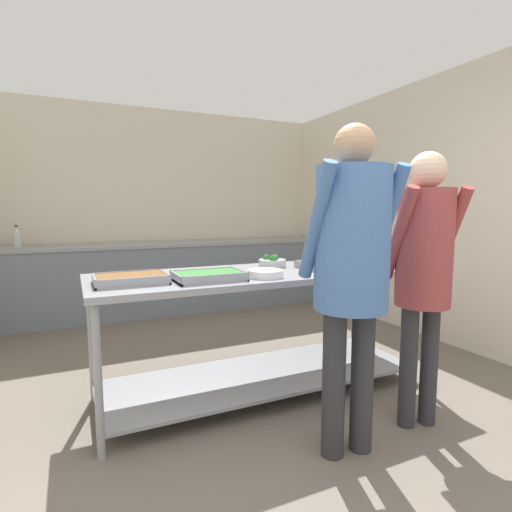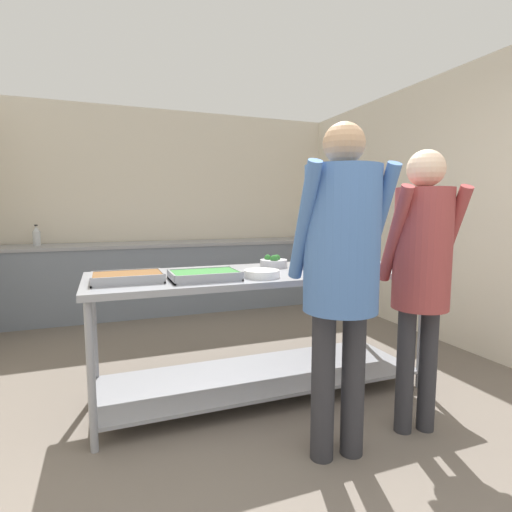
{
  "view_description": "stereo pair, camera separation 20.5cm",
  "coord_description": "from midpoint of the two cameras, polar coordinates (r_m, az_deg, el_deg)",
  "views": [
    {
      "loc": [
        -1.14,
        -1.15,
        1.32
      ],
      "look_at": [
        0.08,
        1.47,
        0.99
      ],
      "focal_mm": 28.0,
      "sensor_mm": 36.0,
      "label": 1
    },
    {
      "loc": [
        -0.95,
        -1.23,
        1.32
      ],
      "look_at": [
        0.08,
        1.47,
        0.99
      ],
      "focal_mm": 28.0,
      "sensor_mm": 36.0,
      "label": 2
    }
  ],
  "objects": [
    {
      "name": "wall_right",
      "position": [
        4.69,
        19.4,
        6.29
      ],
      "size": [
        0.06,
        4.47,
        2.65
      ],
      "color": "beige",
      "rests_on": "ground_plane"
    },
    {
      "name": "water_bottle",
      "position": [
        5.29,
        -31.96,
        2.3
      ],
      "size": [
        0.08,
        0.08,
        0.25
      ],
      "color": "silver",
      "rests_on": "back_counter"
    },
    {
      "name": "broccoli_bowl",
      "position": [
        3.05,
        0.41,
        -0.92
      ],
      "size": [
        0.21,
        0.21,
        0.1
      ],
      "color": "#B2B2B7",
      "rests_on": "serving_counter"
    },
    {
      "name": "plate_stack",
      "position": [
        2.58,
        -0.92,
        -2.54
      ],
      "size": [
        0.24,
        0.24,
        0.05
      ],
      "color": "white",
      "rests_on": "serving_counter"
    },
    {
      "name": "guest_serving_right",
      "position": [
        2.1,
        10.79,
        -0.11
      ],
      "size": [
        0.51,
        0.38,
        1.75
      ],
      "color": "#2D2D33",
      "rests_on": "ground_plane"
    },
    {
      "name": "serving_tray_roast",
      "position": [
        2.52,
        -19.69,
        -3.14
      ],
      "size": [
        0.42,
        0.29,
        0.05
      ],
      "color": "gray",
      "rests_on": "serving_counter"
    },
    {
      "name": "sauce_pan",
      "position": [
        3.51,
        11.05,
        0.17
      ],
      "size": [
        0.37,
        0.23,
        0.09
      ],
      "color": "gray",
      "rests_on": "serving_counter"
    },
    {
      "name": "serving_counter",
      "position": [
        2.89,
        -1.21,
        -7.85
      ],
      "size": [
        2.35,
        0.83,
        0.89
      ],
      "color": "gray",
      "rests_on": "ground_plane"
    },
    {
      "name": "wall_rear",
      "position": [
        5.64,
        -14.3,
        6.45
      ],
      "size": [
        4.51,
        0.06,
        2.65
      ],
      "color": "beige",
      "rests_on": "ground_plane"
    },
    {
      "name": "back_counter",
      "position": [
        5.35,
        -13.3,
        -2.91
      ],
      "size": [
        4.35,
        0.65,
        0.9
      ],
      "color": "slate",
      "rests_on": "ground_plane"
    },
    {
      "name": "serving_tray_vegetables",
      "position": [
        2.51,
        -9.07,
        -2.86
      ],
      "size": [
        0.42,
        0.29,
        0.05
      ],
      "color": "gray",
      "rests_on": "serving_counter"
    },
    {
      "name": "guest_serving_left",
      "position": [
        2.52,
        20.74,
        -0.39
      ],
      "size": [
        0.47,
        0.4,
        1.65
      ],
      "color": "#2D2D33",
      "rests_on": "ground_plane"
    },
    {
      "name": "serving_tray_greens",
      "position": [
        2.99,
        8.4,
        -1.33
      ],
      "size": [
        0.39,
        0.33,
        0.05
      ],
      "color": "gray",
      "rests_on": "serving_counter"
    }
  ]
}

